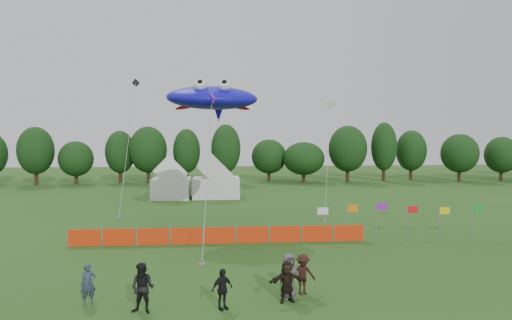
{
  "coord_description": "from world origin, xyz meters",
  "views": [
    {
      "loc": [
        -2.08,
        -18.85,
        6.51
      ],
      "look_at": [
        0.0,
        6.0,
        5.2
      ],
      "focal_mm": 32.0,
      "sensor_mm": 36.0,
      "label": 1
    }
  ],
  "objects": [
    {
      "name": "spectator_b",
      "position": [
        -4.86,
        -2.1,
        0.93
      ],
      "size": [
        1.06,
        0.92,
        1.85
      ],
      "primitive_type": "imported",
      "rotation": [
        0.0,
        0.0,
        -0.27
      ],
      "color": "black",
      "rests_on": "ground"
    },
    {
      "name": "ground",
      "position": [
        0.0,
        0.0,
        0.0
      ],
      "size": [
        160.0,
        160.0,
        0.0
      ],
      "primitive_type": "plane",
      "color": "#234C16",
      "rests_on": "ground"
    },
    {
      "name": "tent_right",
      "position": [
        -2.28,
        29.42,
        1.76
      ],
      "size": [
        4.95,
        3.96,
        3.49
      ],
      "color": "silver",
      "rests_on": "ground"
    },
    {
      "name": "small_kite_dark",
      "position": [
        -9.65,
        20.59,
        6.09
      ],
      "size": [
        1.17,
        5.06,
        11.63
      ],
      "color": "black",
      "rests_on": "ground"
    },
    {
      "name": "spectator_c",
      "position": [
        1.38,
        -0.64,
        0.83
      ],
      "size": [
        1.16,
        0.79,
        1.67
      ],
      "primitive_type": "imported",
      "rotation": [
        0.0,
        0.0,
        0.17
      ],
      "color": "black",
      "rests_on": "ground"
    },
    {
      "name": "treeline",
      "position": [
        1.61,
        44.93,
        4.18
      ],
      "size": [
        104.57,
        8.78,
        8.36
      ],
      "color": "#382314",
      "rests_on": "ground"
    },
    {
      "name": "small_kite_white",
      "position": [
        8.16,
        22.53,
        6.65
      ],
      "size": [
        3.87,
        11.3,
        10.28
      ],
      "color": "silver",
      "rests_on": "ground"
    },
    {
      "name": "barrier_fence",
      "position": [
        -2.0,
        8.56,
        0.5
      ],
      "size": [
        17.9,
        0.06,
        1.0
      ],
      "color": "red",
      "rests_on": "ground"
    },
    {
      "name": "stingray_kite",
      "position": [
        -2.4,
        13.7,
        9.15
      ],
      "size": [
        7.2,
        17.95,
        10.33
      ],
      "color": "#1810E7",
      "rests_on": "ground"
    },
    {
      "name": "tent_left",
      "position": [
        -6.97,
        29.09,
        1.75
      ],
      "size": [
        3.92,
        3.92,
        3.46
      ],
      "color": "white",
      "rests_on": "ground"
    },
    {
      "name": "spectator_a",
      "position": [
        -7.11,
        -1.0,
        0.78
      ],
      "size": [
        0.67,
        0.57,
        1.57
      ],
      "primitive_type": "imported",
      "rotation": [
        0.0,
        0.0,
        0.41
      ],
      "color": "#2E374E",
      "rests_on": "ground"
    },
    {
      "name": "flag_row",
      "position": [
        9.13,
        8.94,
        1.44
      ],
      "size": [
        10.73,
        0.74,
        2.23
      ],
      "color": "gray",
      "rests_on": "ground"
    },
    {
      "name": "spectator_e",
      "position": [
        0.72,
        -1.08,
        0.91
      ],
      "size": [
        1.02,
        0.8,
        1.82
      ],
      "primitive_type": "imported",
      "rotation": [
        0.0,
        0.0,
        0.28
      ],
      "color": "#4A4B4F",
      "rests_on": "ground"
    },
    {
      "name": "spectator_f",
      "position": [
        0.6,
        -1.46,
        0.81
      ],
      "size": [
        1.55,
        0.64,
        1.62
      ],
      "primitive_type": "imported",
      "rotation": [
        0.0,
        0.0,
        0.11
      ],
      "color": "black",
      "rests_on": "ground"
    },
    {
      "name": "spectator_d",
      "position": [
        -1.94,
        -2.0,
        0.77
      ],
      "size": [
        0.97,
        0.81,
        1.55
      ],
      "primitive_type": "imported",
      "rotation": [
        0.0,
        0.0,
        0.57
      ],
      "color": "black",
      "rests_on": "ground"
    }
  ]
}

